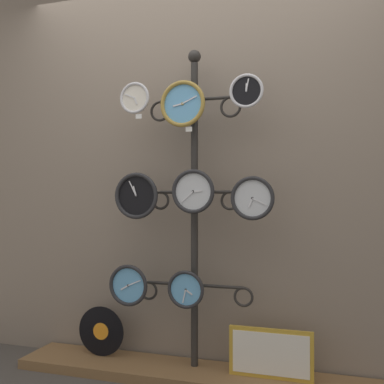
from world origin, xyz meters
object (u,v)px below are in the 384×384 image
(display_stand, at_px, (194,254))
(vinyl_record, at_px, (101,331))
(picture_frame, at_px, (271,354))
(clock_middle_left, at_px, (137,196))
(clock_bottom_center, at_px, (186,289))
(clock_middle_center, at_px, (193,191))
(clock_top_right, at_px, (247,91))
(clock_bottom_left, at_px, (129,285))
(clock_middle_right, at_px, (253,198))
(clock_top_center, at_px, (183,104))
(clock_top_left, at_px, (135,98))

(display_stand, bearing_deg, vinyl_record, -177.83)
(picture_frame, bearing_deg, clock_middle_left, -176.99)
(clock_bottom_center, bearing_deg, clock_middle_center, 3.03)
(clock_top_right, height_order, vinyl_record, clock_top_right)
(display_stand, distance_m, picture_frame, 0.72)
(clock_top_right, distance_m, clock_bottom_center, 1.21)
(clock_top_right, bearing_deg, display_stand, 162.90)
(clock_middle_left, xyz_separation_m, clock_bottom_left, (-0.05, -0.01, -0.55))
(clock_middle_right, relative_size, clock_bottom_left, 0.99)
(display_stand, distance_m, clock_top_right, 1.02)
(clock_top_right, bearing_deg, clock_top_center, 178.08)
(clock_middle_left, distance_m, clock_bottom_center, 0.64)
(clock_middle_center, bearing_deg, clock_bottom_center, -176.97)
(clock_middle_center, bearing_deg, clock_middle_left, -179.80)
(clock_top_center, distance_m, clock_middle_left, 0.63)
(clock_top_left, height_order, vinyl_record, clock_top_left)
(clock_top_right, distance_m, vinyl_record, 1.77)
(clock_top_left, relative_size, vinyl_record, 0.61)
(clock_top_left, xyz_separation_m, clock_bottom_center, (0.34, -0.01, -1.16))
(picture_frame, bearing_deg, vinyl_record, 178.18)
(display_stand, bearing_deg, clock_middle_center, -76.60)
(clock_bottom_left, distance_m, vinyl_record, 0.41)
(display_stand, distance_m, clock_top_left, 1.03)
(clock_top_left, height_order, clock_top_center, clock_top_left)
(clock_middle_center, height_order, clock_bottom_center, clock_middle_center)
(clock_bottom_left, bearing_deg, clock_bottom_center, 1.40)
(display_stand, height_order, clock_bottom_center, display_stand)
(clock_top_left, relative_size, clock_bottom_left, 0.76)
(clock_bottom_left, bearing_deg, clock_middle_right, 1.85)
(clock_bottom_left, height_order, clock_bottom_center, clock_bottom_left)
(display_stand, height_order, clock_middle_left, display_stand)
(picture_frame, bearing_deg, clock_top_center, -176.22)
(clock_middle_left, distance_m, vinyl_record, 0.93)
(picture_frame, bearing_deg, clock_top_left, -177.38)
(clock_bottom_left, bearing_deg, clock_top_right, 0.45)
(clock_top_left, relative_size, clock_top_center, 0.70)
(clock_bottom_left, bearing_deg, picture_frame, 3.51)
(clock_top_left, xyz_separation_m, picture_frame, (0.83, 0.04, -1.50))
(clock_top_center, bearing_deg, clock_middle_center, -6.17)
(display_stand, distance_m, clock_middle_right, 0.51)
(clock_middle_right, bearing_deg, clock_top_right, -148.00)
(picture_frame, bearing_deg, clock_middle_right, -163.77)
(clock_middle_right, bearing_deg, clock_top_center, -179.19)
(clock_bottom_center, bearing_deg, picture_frame, 5.09)
(clock_top_right, relative_size, clock_bottom_left, 0.77)
(display_stand, relative_size, clock_top_center, 7.09)
(clock_middle_left, height_order, picture_frame, clock_middle_left)
(clock_middle_center, distance_m, clock_middle_right, 0.35)
(clock_top_center, xyz_separation_m, clock_middle_left, (-0.30, -0.01, -0.55))
(clock_top_left, xyz_separation_m, clock_bottom_left, (-0.03, -0.01, -1.16))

